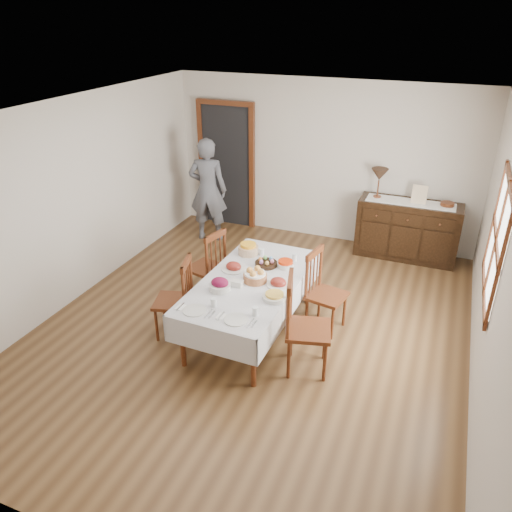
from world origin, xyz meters
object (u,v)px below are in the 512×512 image
at_px(dining_table, 251,287).
at_px(person, 208,187).
at_px(sideboard, 407,230).
at_px(chair_left_near, 177,297).
at_px(chair_right_far, 323,290).
at_px(chair_left_far, 208,265).
at_px(chair_right_near, 303,324).
at_px(table_lamp, 379,175).

relative_size(dining_table, person, 1.15).
bearing_deg(sideboard, chair_left_near, -125.62).
bearing_deg(chair_left_near, person, -176.61).
relative_size(chair_left_near, person, 0.55).
distance_m(dining_table, sideboard, 3.15).
bearing_deg(chair_left_near, chair_right_far, 101.22).
height_order(chair_left_far, chair_right_near, chair_right_near).
xyz_separation_m(dining_table, chair_left_near, (-0.79, -0.36, -0.12)).
bearing_deg(chair_right_near, dining_table, 46.43).
bearing_deg(dining_table, table_lamp, 72.82).
distance_m(chair_right_far, sideboard, 2.47).
height_order(sideboard, table_lamp, table_lamp).
bearing_deg(dining_table, chair_left_far, 150.03).
height_order(sideboard, person, person).
distance_m(chair_left_near, sideboard, 3.88).
xyz_separation_m(chair_left_near, chair_right_near, (1.56, -0.06, 0.06)).
relative_size(sideboard, person, 0.83).
xyz_separation_m(chair_right_near, person, (-2.47, 2.70, 0.35)).
bearing_deg(table_lamp, chair_left_near, -118.79).
bearing_deg(table_lamp, dining_table, -108.72).
xyz_separation_m(chair_left_far, chair_right_near, (1.58, -0.92, 0.06)).
xyz_separation_m(dining_table, chair_right_far, (0.76, 0.42, -0.12)).
height_order(chair_right_far, table_lamp, table_lamp).
distance_m(dining_table, table_lamp, 3.03).
distance_m(chair_left_far, sideboard, 3.23).
height_order(chair_left_far, table_lamp, table_lamp).
height_order(chair_left_near, chair_right_near, chair_right_near).
relative_size(chair_left_far, person, 0.55).
bearing_deg(chair_right_far, chair_left_near, 128.20).
distance_m(chair_left_far, chair_right_far, 1.57).
bearing_deg(chair_left_far, sideboard, 148.94).
xyz_separation_m(chair_right_near, sideboard, (0.70, 3.21, -0.11)).
bearing_deg(sideboard, chair_right_near, -102.30).
height_order(dining_table, table_lamp, table_lamp).
relative_size(chair_right_near, person, 0.61).
relative_size(chair_left_near, chair_left_far, 1.00).
relative_size(dining_table, chair_right_far, 2.08).
bearing_deg(chair_left_far, chair_right_far, 101.13).
bearing_deg(chair_left_far, dining_table, 72.34).
height_order(chair_right_far, sideboard, chair_right_far).
xyz_separation_m(chair_left_far, sideboard, (2.28, 2.29, -0.05)).
bearing_deg(chair_right_near, chair_left_near, 73.12).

